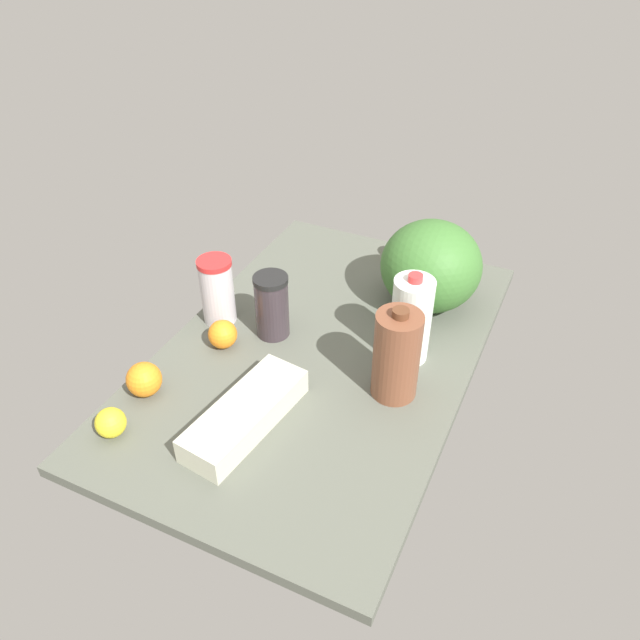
# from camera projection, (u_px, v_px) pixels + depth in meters

# --- Properties ---
(countertop) EXTENTS (1.20, 0.76, 0.03)m
(countertop) POSITION_uv_depth(u_px,v_px,m) (320.00, 355.00, 1.63)
(countertop) COLOR #54574C
(countertop) RESTS_ON ground
(watermelon) EXTENTS (0.28, 0.28, 0.25)m
(watermelon) POSITION_uv_depth(u_px,v_px,m) (431.00, 266.00, 1.71)
(watermelon) COLOR #3A6D2D
(watermelon) RESTS_ON countertop
(milk_jug) EXTENTS (0.10, 0.10, 0.25)m
(milk_jug) POSITION_uv_depth(u_px,v_px,m) (411.00, 320.00, 1.53)
(milk_jug) COLOR white
(milk_jug) RESTS_ON countertop
(egg_carton) EXTENTS (0.35, 0.16, 0.06)m
(egg_carton) POSITION_uv_depth(u_px,v_px,m) (246.00, 414.00, 1.39)
(egg_carton) COLOR beige
(egg_carton) RESTS_ON countertop
(shaker_bottle) EXTENTS (0.09, 0.09, 0.18)m
(shaker_bottle) POSITION_uv_depth(u_px,v_px,m) (272.00, 306.00, 1.62)
(shaker_bottle) COLOR #362C31
(shaker_bottle) RESTS_ON countertop
(chocolate_milk_jug) EXTENTS (0.11, 0.11, 0.24)m
(chocolate_milk_jug) POSITION_uv_depth(u_px,v_px,m) (397.00, 355.00, 1.43)
(chocolate_milk_jug) COLOR brown
(chocolate_milk_jug) RESTS_ON countertop
(tumbler_cup) EXTENTS (0.09, 0.09, 0.19)m
(tumbler_cup) POSITION_uv_depth(u_px,v_px,m) (217.00, 290.00, 1.67)
(tumbler_cup) COLOR silver
(tumbler_cup) RESTS_ON countertop
(lemon_beside_bowl) EXTENTS (0.07, 0.07, 0.07)m
(lemon_beside_bowl) POSITION_uv_depth(u_px,v_px,m) (111.00, 423.00, 1.37)
(lemon_beside_bowl) COLOR yellow
(lemon_beside_bowl) RESTS_ON countertop
(lemon_near_front) EXTENTS (0.06, 0.06, 0.06)m
(lemon_near_front) POSITION_uv_depth(u_px,v_px,m) (396.00, 248.00, 1.97)
(lemon_near_front) COLOR yellow
(lemon_near_front) RESTS_ON countertop
(orange_loose) EXTENTS (0.08, 0.08, 0.08)m
(orange_loose) POSITION_uv_depth(u_px,v_px,m) (223.00, 334.00, 1.61)
(orange_loose) COLOR orange
(orange_loose) RESTS_ON countertop
(orange_by_jug) EXTENTS (0.08, 0.08, 0.08)m
(orange_by_jug) POSITION_uv_depth(u_px,v_px,m) (144.00, 379.00, 1.47)
(orange_by_jug) COLOR orange
(orange_by_jug) RESTS_ON countertop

